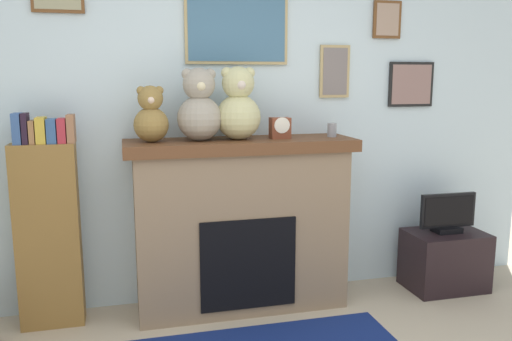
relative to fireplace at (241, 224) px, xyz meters
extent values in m
cube|color=silver|center=(-0.16, 0.28, 0.69)|extent=(5.20, 0.12, 2.60)
cube|color=tan|center=(0.03, 0.21, 1.37)|extent=(0.73, 0.02, 0.53)
cube|color=#416B8B|center=(0.03, 0.20, 1.37)|extent=(0.69, 0.00, 0.49)
cube|color=tan|center=(0.76, 0.21, 1.05)|extent=(0.23, 0.02, 0.38)
cube|color=slate|center=(0.76, 0.20, 1.05)|extent=(0.19, 0.00, 0.34)
cube|color=black|center=(1.40, 0.21, 0.96)|extent=(0.37, 0.02, 0.34)
cube|color=#886762|center=(1.40, 0.20, 0.96)|extent=(0.33, 0.00, 0.30)
cube|color=brown|center=(1.17, 0.21, 1.43)|extent=(0.22, 0.02, 0.27)
cube|color=#A18470|center=(1.17, 0.20, 1.43)|extent=(0.18, 0.00, 0.23)
cube|color=#876E55|center=(0.00, 0.00, -0.05)|extent=(1.44, 0.44, 1.12)
cube|color=brown|center=(0.00, 0.00, 0.55)|extent=(1.56, 0.50, 0.08)
cube|color=black|center=(0.00, -0.22, -0.22)|extent=(0.65, 0.02, 0.62)
cube|color=olive|center=(-1.27, 0.02, 0.00)|extent=(0.39, 0.16, 1.21)
cube|color=#36558E|center=(-1.40, 0.02, 0.70)|extent=(0.05, 0.13, 0.19)
cube|color=black|center=(-1.35, 0.02, 0.70)|extent=(0.03, 0.13, 0.19)
cube|color=#96663E|center=(-1.31, 0.02, 0.67)|extent=(0.03, 0.13, 0.14)
cube|color=gold|center=(-1.26, 0.02, 0.68)|extent=(0.06, 0.13, 0.16)
cube|color=#335487|center=(-1.20, 0.02, 0.68)|extent=(0.06, 0.13, 0.15)
cube|color=#AC2B37|center=(-1.14, 0.02, 0.68)|extent=(0.05, 0.13, 0.15)
cube|color=#956446|center=(-1.09, 0.02, 0.69)|extent=(0.05, 0.13, 0.18)
cube|color=black|center=(1.59, -0.08, -0.38)|extent=(0.58, 0.40, 0.45)
cube|color=black|center=(1.59, -0.08, -0.14)|extent=(0.20, 0.14, 0.04)
cube|color=black|center=(1.59, -0.08, 0.01)|extent=(0.45, 0.03, 0.26)
cube|color=black|center=(1.59, -0.09, 0.01)|extent=(0.41, 0.00, 0.22)
cylinder|color=gray|center=(0.66, -0.02, 0.64)|extent=(0.07, 0.07, 0.10)
cube|color=brown|center=(0.27, -0.02, 0.67)|extent=(0.14, 0.09, 0.14)
cylinder|color=white|center=(0.27, -0.07, 0.69)|extent=(0.11, 0.01, 0.11)
sphere|color=olive|center=(-0.59, -0.02, 0.71)|extent=(0.23, 0.23, 0.23)
sphere|color=olive|center=(-0.59, -0.02, 0.88)|extent=(0.16, 0.16, 0.16)
sphere|color=olive|center=(-0.65, -0.02, 0.93)|extent=(0.06, 0.06, 0.06)
sphere|color=olive|center=(-0.54, -0.02, 0.93)|extent=(0.06, 0.06, 0.06)
sphere|color=beige|center=(-0.59, -0.08, 0.87)|extent=(0.05, 0.05, 0.05)
sphere|color=gray|center=(-0.28, -0.02, 0.74)|extent=(0.30, 0.30, 0.30)
sphere|color=gray|center=(-0.28, -0.02, 0.96)|extent=(0.21, 0.21, 0.21)
sphere|color=gray|center=(-0.35, -0.02, 1.03)|extent=(0.07, 0.07, 0.07)
sphere|color=gray|center=(-0.21, -0.02, 1.03)|extent=(0.07, 0.07, 0.07)
sphere|color=beige|center=(-0.28, -0.10, 0.95)|extent=(0.06, 0.06, 0.06)
sphere|color=#C3BE88|center=(-0.02, -0.02, 0.75)|extent=(0.30, 0.30, 0.30)
sphere|color=#C3BE88|center=(-0.02, -0.02, 0.97)|extent=(0.22, 0.22, 0.22)
sphere|color=#C3BE88|center=(-0.09, -0.02, 1.04)|extent=(0.08, 0.08, 0.08)
sphere|color=#C3BE88|center=(0.06, -0.02, 1.04)|extent=(0.08, 0.08, 0.08)
sphere|color=beige|center=(-0.02, -0.10, 0.96)|extent=(0.07, 0.07, 0.07)
camera|label=1|loc=(-0.76, -3.42, 1.00)|focal=36.39mm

